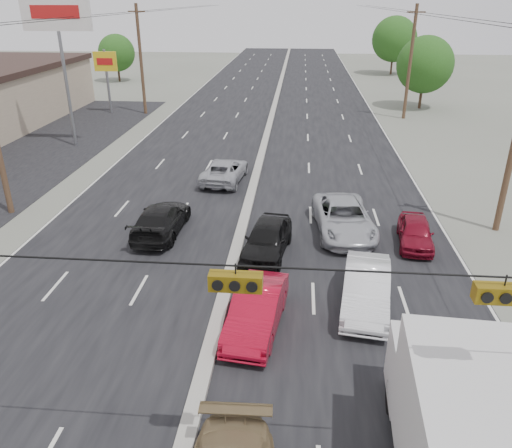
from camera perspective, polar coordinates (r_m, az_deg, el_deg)
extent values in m
cube|color=black|center=(39.75, 1.01, 9.21)|extent=(20.00, 160.00, 0.02)
cube|color=gray|center=(39.72, 1.01, 9.35)|extent=(0.50, 160.00, 0.20)
cube|color=black|center=(40.00, -24.84, 7.04)|extent=(10.00, 42.00, 0.02)
cylinder|color=#422D1E|center=(50.86, -13.01, 17.73)|extent=(0.30, 0.30, 10.00)
cube|color=#422D1E|center=(50.58, -13.50, 22.56)|extent=(1.60, 0.12, 0.12)
cylinder|color=#422D1E|center=(49.56, 17.19, 17.13)|extent=(0.30, 0.30, 10.00)
cube|color=#422D1E|center=(49.27, 17.85, 22.07)|extent=(1.60, 0.12, 0.12)
cylinder|color=black|center=(9.83, -11.10, -4.35)|extent=(25.00, 0.04, 0.04)
cube|color=#72590C|center=(9.72, -2.33, -6.60)|extent=(1.05, 0.30, 0.35)
cube|color=#72590C|center=(10.42, 26.36, -7.14)|extent=(1.05, 0.30, 0.35)
cylinder|color=slate|center=(40.39, -21.01, 15.89)|extent=(0.24, 0.24, 11.00)
cube|color=silver|center=(40.10, -21.94, 21.57)|extent=(5.00, 0.25, 2.50)
cylinder|color=slate|center=(52.25, -16.59, 15.30)|extent=(0.24, 0.24, 6.00)
cube|color=gold|center=(52.02, -16.85, 17.36)|extent=(2.20, 0.25, 1.80)
cylinder|color=#382619|center=(73.16, -15.41, 16.29)|extent=(0.28, 0.28, 2.16)
sphere|color=#204813|center=(72.87, -15.65, 18.33)|extent=(4.80, 4.80, 4.80)
cylinder|color=#382619|center=(55.45, 18.31, 13.74)|extent=(0.28, 0.28, 2.52)
sphere|color=#204813|center=(55.02, 18.75, 16.88)|extent=(5.60, 5.60, 5.60)
cylinder|color=#382619|center=(79.90, 15.24, 17.19)|extent=(0.28, 0.28, 2.88)
sphere|color=#204813|center=(79.58, 15.53, 19.70)|extent=(6.40, 6.40, 6.40)
cube|color=beige|center=(14.83, 19.91, -15.61)|extent=(2.56, 2.08, 1.83)
cylinder|color=black|center=(14.97, 15.41, -18.58)|extent=(0.36, 0.93, 0.92)
cylinder|color=black|center=(15.42, 23.71, -18.53)|extent=(0.36, 0.93, 0.92)
imported|color=#A70A21|center=(17.25, 0.06, -9.87)|extent=(2.09, 4.59, 1.46)
imported|color=black|center=(22.02, 1.28, -1.70)|extent=(2.37, 4.62, 1.51)
imported|color=white|center=(18.79, 12.48, -7.25)|extent=(2.24, 4.82, 1.53)
imported|color=#A8AAB0|center=(24.38, 9.98, 0.67)|extent=(3.09, 5.79, 1.55)
imported|color=maroon|center=(24.04, 17.75, -0.91)|extent=(1.89, 3.84, 1.26)
imported|color=black|center=(24.42, -10.80, 0.49)|extent=(2.16, 5.01, 1.44)
imported|color=#A1A3A9|center=(31.10, -3.61, 6.10)|extent=(2.71, 5.09, 1.36)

